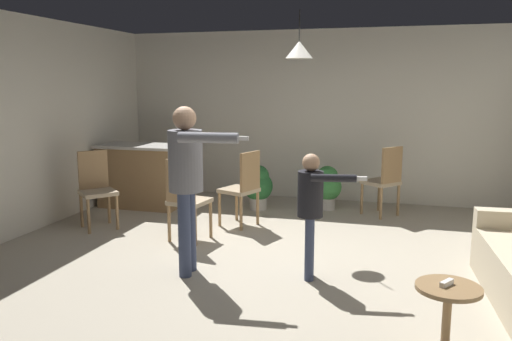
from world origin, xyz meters
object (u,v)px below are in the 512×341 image
kitchen_counter (142,175)px  dining_chair_near_wall (385,178)px  person_adult (187,172)px  dining_chair_by_counter (243,186)px  spare_remote_on_table (447,283)px  person_child (311,202)px  dining_chair_centre_back (186,197)px  potted_plant_corner (327,185)px  potted_plant_by_wall (258,185)px  side_table_by_couch (447,313)px  dining_chair_spare (96,186)px

kitchen_counter → dining_chair_near_wall: size_ratio=1.26×
kitchen_counter → person_adult: (1.80, -2.40, 0.55)m
dining_chair_by_counter → spare_remote_on_table: dining_chair_by_counter is taller
person_adult → person_child: bearing=93.7°
dining_chair_centre_back → spare_remote_on_table: (2.74, -1.93, -0.01)m
person_child → person_adult: bearing=-90.1°
dining_chair_near_wall → potted_plant_corner: (-0.83, 0.17, -0.18)m
dining_chair_centre_back → kitchen_counter: bearing=142.3°
dining_chair_by_counter → person_adult: bearing=-159.8°
person_adult → spare_remote_on_table: 2.55m
potted_plant_by_wall → side_table_by_couch: bearing=-57.2°
kitchen_counter → dining_chair_centre_back: dining_chair_centre_back is taller
person_child → dining_chair_by_counter: person_child is taller
potted_plant_by_wall → potted_plant_corner: bearing=16.5°
dining_chair_near_wall → dining_chair_spare: (-3.59, -1.60, 0.00)m
side_table_by_couch → potted_plant_corner: bearing=109.1°
side_table_by_couch → dining_chair_centre_back: (-2.76, 1.93, 0.22)m
side_table_by_couch → potted_plant_by_wall: (-2.36, 3.67, 0.04)m
dining_chair_near_wall → potted_plant_corner: bearing=118.1°
dining_chair_centre_back → potted_plant_corner: bearing=64.7°
spare_remote_on_table → potted_plant_corner: bearing=108.9°
dining_chair_near_wall → dining_chair_by_counter: bearing=160.1°
person_child → dining_chair_spare: size_ratio=1.22×
dining_chair_spare → spare_remote_on_table: 4.66m
person_child → potted_plant_corner: size_ratio=1.86×
person_child → dining_chair_centre_back: bearing=-124.6°
potted_plant_by_wall → dining_chair_by_counter: bearing=-86.8°
potted_plant_corner → dining_chair_near_wall: bearing=-11.5°
potted_plant_by_wall → dining_chair_near_wall: bearing=3.8°
dining_chair_spare → person_child: bearing=113.5°
side_table_by_couch → potted_plant_by_wall: potted_plant_by_wall is taller
person_adult → dining_chair_spare: 2.22m
side_table_by_couch → potted_plant_corner: potted_plant_corner is taller
potted_plant_by_wall → spare_remote_on_table: potted_plant_by_wall is taller
side_table_by_couch → dining_chair_by_counter: dining_chair_by_counter is taller
person_child → dining_chair_by_counter: (-1.16, 1.56, -0.21)m
spare_remote_on_table → side_table_by_couch: bearing=-15.8°
potted_plant_corner → spare_remote_on_table: 4.18m
dining_chair_spare → spare_remote_on_table: size_ratio=7.69×
kitchen_counter → dining_chair_centre_back: 2.00m
dining_chair_by_counter → kitchen_counter: bearing=91.4°
person_child → spare_remote_on_table: bearing=33.9°
kitchen_counter → dining_chair_near_wall: 3.61m
dining_chair_spare → potted_plant_corner: 3.29m
side_table_by_couch → dining_chair_centre_back: dining_chair_centre_back is taller
potted_plant_corner → dining_chair_by_counter: bearing=-127.7°
dining_chair_near_wall → dining_chair_centre_back: same height
kitchen_counter → side_table_by_couch: size_ratio=2.42×
person_adult → person_child: 1.23m
dining_chair_by_counter → dining_chair_near_wall: bearing=-38.8°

